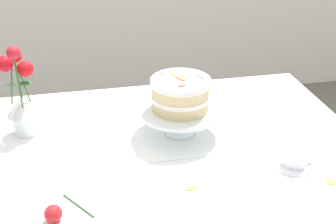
{
  "coord_description": "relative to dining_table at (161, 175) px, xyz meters",
  "views": [
    {
      "loc": [
        -0.22,
        -1.24,
        1.55
      ],
      "look_at": [
        0.04,
        0.02,
        0.86
      ],
      "focal_mm": 47.98,
      "sensor_mm": 36.0,
      "label": 1
    }
  ],
  "objects": [
    {
      "name": "layer_cake",
      "position": [
        0.09,
        0.1,
        0.25
      ],
      "size": [
        0.2,
        0.2,
        0.11
      ],
      "color": "beige",
      "rests_on": "cake_stand"
    },
    {
      "name": "loose_petal_2",
      "position": [
        0.46,
        -0.26,
        0.09
      ],
      "size": [
        0.02,
        0.03,
        0.0
      ],
      "primitive_type": "ellipsoid",
      "rotation": [
        0.0,
        0.0,
        4.73
      ],
      "color": "yellow",
      "rests_on": "dining_table"
    },
    {
      "name": "loose_petal_1",
      "position": [
        0.05,
        -0.21,
        0.09
      ],
      "size": [
        0.04,
        0.02,
        0.0
      ],
      "primitive_type": "ellipsoid",
      "rotation": [
        0.0,
        0.0,
        3.29
      ],
      "color": "yellow",
      "rests_on": "dining_table"
    },
    {
      "name": "linen_napkin",
      "position": [
        0.09,
        0.1,
        0.09
      ],
      "size": [
        0.32,
        0.32,
        0.0
      ],
      "primitive_type": "cube",
      "rotation": [
        0.0,
        0.0,
        -0.01
      ],
      "color": "white",
      "rests_on": "dining_table"
    },
    {
      "name": "flower_vase",
      "position": [
        -0.44,
        0.22,
        0.22
      ],
      "size": [
        0.11,
        0.12,
        0.33
      ],
      "color": "silver",
      "rests_on": "dining_table"
    },
    {
      "name": "cake_stand",
      "position": [
        0.09,
        0.1,
        0.17
      ],
      "size": [
        0.29,
        0.29,
        0.1
      ],
      "color": "silver",
      "rests_on": "linen_napkin"
    },
    {
      "name": "dining_table",
      "position": [
        0.0,
        0.0,
        0.0
      ],
      "size": [
        1.4,
        1.0,
        0.74
      ],
      "color": "white",
      "rests_on": "ground"
    },
    {
      "name": "fallen_rose",
      "position": [
        -0.33,
        -0.26,
        0.11
      ],
      "size": [
        0.13,
        0.13,
        0.05
      ],
      "color": "#2D6028",
      "rests_on": "dining_table"
    },
    {
      "name": "teacup",
      "position": [
        0.4,
        -0.16,
        0.12
      ],
      "size": [
        0.13,
        0.12,
        0.06
      ],
      "color": "white",
      "rests_on": "dining_table"
    }
  ]
}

